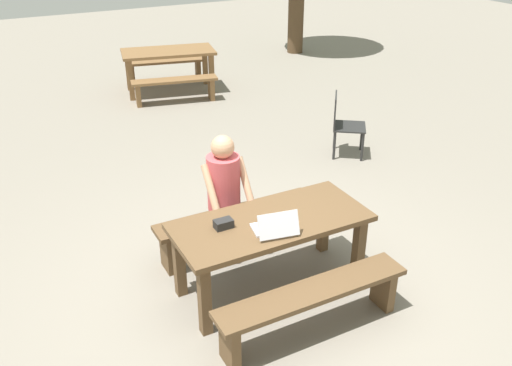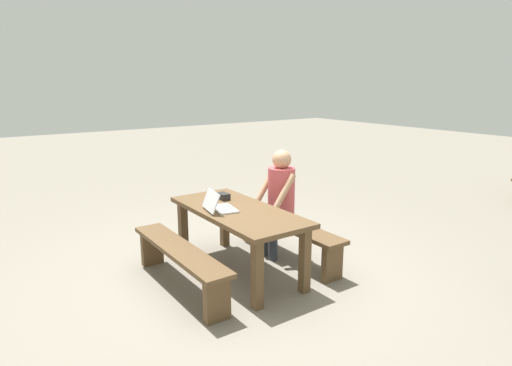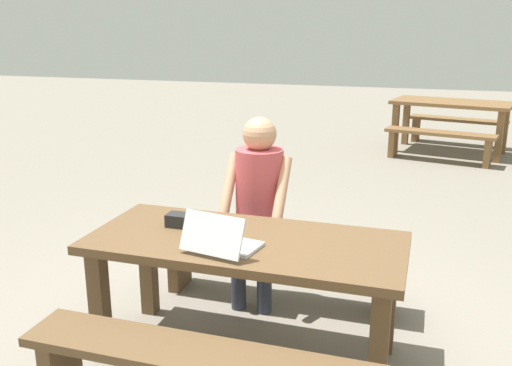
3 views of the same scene
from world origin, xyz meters
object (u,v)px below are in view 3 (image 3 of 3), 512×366
laptop (221,240)px  picnic_table_mid (451,110)px  person_seated (258,197)px  picnic_table_front (246,258)px  small_pouch (181,220)px

laptop → picnic_table_mid: size_ratio=0.22×
person_seated → picnic_table_mid: 5.51m
picnic_table_front → person_seated: 0.69m
picnic_table_mid → laptop: bearing=-89.5°
laptop → picnic_table_front: bearing=-99.8°
picnic_table_front → laptop: 0.26m
person_seated → picnic_table_front: bearing=-78.6°
person_seated → picnic_table_mid: (1.34, 5.34, -0.10)m
person_seated → laptop: bearing=-85.7°
picnic_table_front → person_seated: (-0.13, 0.66, 0.15)m
laptop → picnic_table_mid: bearing=-91.3°
picnic_table_front → person_seated: person_seated is taller
small_pouch → laptop: bearing=-36.8°
picnic_table_front → small_pouch: (-0.42, 0.07, 0.15)m
small_pouch → picnic_table_front: bearing=-9.9°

